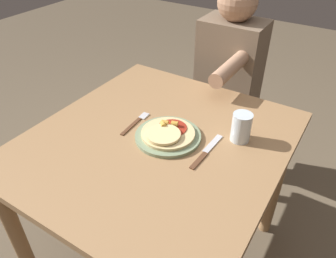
{
  "coord_description": "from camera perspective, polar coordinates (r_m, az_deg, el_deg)",
  "views": [
    {
      "loc": [
        0.56,
        -0.8,
        1.49
      ],
      "look_at": [
        0.03,
        0.03,
        0.77
      ],
      "focal_mm": 35.0,
      "sensor_mm": 36.0,
      "label": 1
    }
  ],
  "objects": [
    {
      "name": "drinking_glass",
      "position": [
        1.22,
        12.64,
        0.3
      ],
      "size": [
        0.07,
        0.07,
        0.11
      ],
      "color": "silver",
      "rests_on": "dining_table"
    },
    {
      "name": "dining_table",
      "position": [
        1.3,
        -1.91,
        -5.71
      ],
      "size": [
        0.91,
        0.99,
        0.73
      ],
      "color": "#9E754C",
      "rests_on": "ground_plane"
    },
    {
      "name": "person_diner",
      "position": [
        1.86,
        10.55,
        9.3
      ],
      "size": [
        0.33,
        0.52,
        1.16
      ],
      "color": "#2D2D38",
      "rests_on": "ground_plane"
    },
    {
      "name": "ground_plane",
      "position": [
        1.78,
        -1.49,
        -20.79
      ],
      "size": [
        8.0,
        8.0,
        0.0
      ],
      "primitive_type": "plane",
      "color": "brown"
    },
    {
      "name": "knife",
      "position": [
        1.18,
        6.65,
        -3.95
      ],
      "size": [
        0.03,
        0.22,
        0.0
      ],
      "color": "brown",
      "rests_on": "dining_table"
    },
    {
      "name": "plate",
      "position": [
        1.23,
        0.0,
        -1.24
      ],
      "size": [
        0.25,
        0.25,
        0.01
      ],
      "color": "gray",
      "rests_on": "dining_table"
    },
    {
      "name": "pizza",
      "position": [
        1.22,
        -0.14,
        -0.68
      ],
      "size": [
        0.2,
        0.2,
        0.04
      ],
      "color": "#E0C689",
      "rests_on": "plate"
    },
    {
      "name": "fork",
      "position": [
        1.32,
        -5.51,
        1.23
      ],
      "size": [
        0.03,
        0.18,
        0.0
      ],
      "color": "brown",
      "rests_on": "dining_table"
    }
  ]
}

